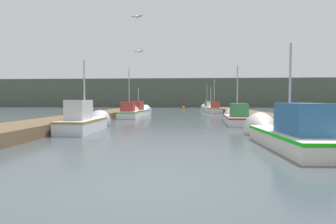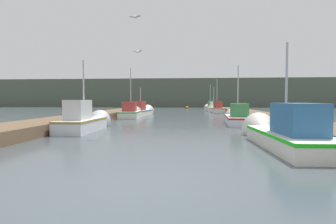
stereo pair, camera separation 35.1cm
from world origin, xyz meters
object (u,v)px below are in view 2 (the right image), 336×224
at_px(channel_buoy, 187,108).
at_px(fishing_boat_3, 131,113).
at_px(fishing_boat_5, 217,109).
at_px(fishing_boat_0, 281,133).
at_px(fishing_boat_1, 86,121).
at_px(fishing_boat_6, 214,108).
at_px(fishing_boat_2, 237,117).
at_px(fishing_boat_4, 141,111).
at_px(mooring_piling_1, 152,106).
at_px(seagull_lead, 138,52).
at_px(fishing_boat_7, 210,107).
at_px(mooring_piling_2, 123,110).
at_px(seagull_1, 135,17).
at_px(mooring_piling_0, 236,112).

bearing_deg(channel_buoy, fishing_boat_3, -100.34).
bearing_deg(fishing_boat_5, fishing_boat_3, -133.94).
relative_size(fishing_boat_5, channel_buoy, 4.41).
xyz_separation_m(fishing_boat_0, fishing_boat_5, (0.15, 24.34, 0.03)).
distance_m(fishing_boat_1, fishing_boat_3, 10.16).
bearing_deg(fishing_boat_0, fishing_boat_6, 87.85).
height_order(fishing_boat_2, fishing_boat_4, fishing_boat_2).
relative_size(fishing_boat_2, fishing_boat_4, 0.98).
xyz_separation_m(mooring_piling_1, seagull_lead, (3.75, -32.02, 3.66)).
relative_size(fishing_boat_1, fishing_boat_2, 0.84).
distance_m(fishing_boat_2, fishing_boat_7, 24.98).
relative_size(fishing_boat_4, fishing_boat_5, 1.18).
bearing_deg(channel_buoy, fishing_boat_7, -61.72).
xyz_separation_m(fishing_boat_1, mooring_piling_2, (-0.86, 11.55, 0.19)).
xyz_separation_m(fishing_boat_0, fishing_boat_4, (-8.72, 18.98, -0.00)).
bearing_deg(seagull_lead, fishing_boat_3, 126.06).
relative_size(fishing_boat_2, seagull_1, 10.36).
distance_m(fishing_boat_5, mooring_piling_1, 15.57).
xyz_separation_m(fishing_boat_1, fishing_boat_7, (9.03, 29.94, -0.06)).
distance_m(fishing_boat_2, fishing_boat_3, 10.22).
relative_size(fishing_boat_7, mooring_piling_1, 4.37).
xyz_separation_m(fishing_boat_0, mooring_piling_1, (-9.91, 36.22, 0.14)).
bearing_deg(fishing_boat_1, seagull_lead, 3.57).
xyz_separation_m(mooring_piling_1, seagull_1, (3.93, -33.52, 5.03)).
distance_m(fishing_boat_3, mooring_piling_2, 1.79).
height_order(fishing_boat_1, mooring_piling_0, fishing_boat_1).
relative_size(fishing_boat_5, fishing_boat_6, 0.92).
relative_size(fishing_boat_1, fishing_boat_6, 0.89).
height_order(fishing_boat_4, fishing_boat_5, fishing_boat_5).
height_order(fishing_boat_3, seagull_lead, fishing_boat_3).
bearing_deg(channel_buoy, fishing_boat_2, -83.14).
xyz_separation_m(fishing_boat_0, fishing_boat_7, (0.00, 33.94, -0.01)).
bearing_deg(fishing_boat_5, fishing_boat_7, 88.21).
height_order(fishing_boat_1, fishing_boat_5, fishing_boat_5).
bearing_deg(fishing_boat_2, fishing_boat_4, 135.52).
xyz_separation_m(fishing_boat_6, mooring_piling_2, (-10.12, -13.98, 0.27)).
xyz_separation_m(fishing_boat_2, channel_buoy, (-3.87, 32.19, -0.26)).
distance_m(fishing_boat_1, fishing_boat_5, 22.32).
bearing_deg(mooring_piling_2, seagull_1, -73.08).
distance_m(mooring_piling_1, mooring_piling_2, 20.68).
xyz_separation_m(fishing_boat_1, fishing_boat_5, (9.18, 20.34, -0.02)).
height_order(channel_buoy, seagull_lead, seagull_lead).
bearing_deg(fishing_boat_7, seagull_1, -104.46).
xyz_separation_m(fishing_boat_1, fishing_boat_4, (0.31, 14.98, -0.05)).
bearing_deg(fishing_boat_4, mooring_piling_1, 99.03).
relative_size(fishing_boat_6, channel_buoy, 4.80).
bearing_deg(mooring_piling_0, seagull_1, -117.07).
bearing_deg(mooring_piling_1, channel_buoy, 39.16).
bearing_deg(mooring_piling_0, seagull_lead, -120.33).
distance_m(fishing_boat_5, seagull_lead, 21.43).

